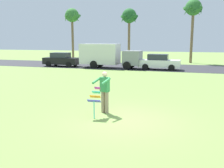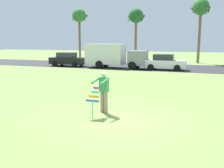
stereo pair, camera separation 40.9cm
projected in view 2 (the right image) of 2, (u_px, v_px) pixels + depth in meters
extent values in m
plane|color=olive|center=(123.00, 121.00, 9.22)|extent=(120.00, 120.00, 0.00)
cube|color=#2D2D33|center=(174.00, 68.00, 27.36)|extent=(120.00, 8.00, 0.01)
cylinder|color=gray|center=(106.00, 102.00, 10.17)|extent=(0.16, 0.16, 0.90)
cylinder|color=gray|center=(102.00, 102.00, 10.27)|extent=(0.16, 0.16, 0.90)
cube|color=#338C4C|center=(104.00, 84.00, 10.09)|extent=(0.40, 0.31, 0.60)
sphere|color=beige|center=(104.00, 74.00, 10.02)|extent=(0.22, 0.22, 0.22)
cylinder|color=#338C4C|center=(105.00, 81.00, 9.73)|extent=(0.24, 0.59, 0.24)
cylinder|color=#338C4C|center=(96.00, 80.00, 9.98)|extent=(0.24, 0.59, 0.24)
cube|color=#D83399|center=(96.00, 88.00, 9.82)|extent=(0.24, 0.16, 0.12)
cube|color=#33BFBF|center=(95.00, 92.00, 9.69)|extent=(0.33, 0.17, 0.12)
cube|color=orange|center=(94.00, 96.00, 9.56)|extent=(0.43, 0.18, 0.12)
cube|color=#4C4CCC|center=(92.00, 101.00, 9.43)|extent=(0.52, 0.18, 0.12)
cylinder|color=#33BFBF|center=(92.00, 110.00, 9.49)|extent=(0.04, 0.04, 0.69)
cube|color=black|center=(68.00, 61.00, 28.93)|extent=(4.22, 1.74, 0.76)
cube|color=#282D38|center=(67.00, 55.00, 28.86)|extent=(2.03, 1.42, 0.60)
cylinder|color=black|center=(81.00, 63.00, 29.29)|extent=(0.64, 0.23, 0.64)
cylinder|color=black|center=(75.00, 64.00, 27.80)|extent=(0.64, 0.23, 0.64)
cylinder|color=black|center=(62.00, 63.00, 30.17)|extent=(0.64, 0.23, 0.64)
cylinder|color=black|center=(55.00, 64.00, 28.68)|extent=(0.64, 0.23, 0.64)
cube|color=gray|center=(138.00, 58.00, 26.01)|extent=(1.85, 1.95, 1.50)
cube|color=silver|center=(106.00, 54.00, 27.25)|extent=(4.25, 2.12, 2.20)
cylinder|color=black|center=(137.00, 64.00, 27.10)|extent=(0.85, 0.30, 0.84)
cylinder|color=black|center=(132.00, 66.00, 25.41)|extent=(0.85, 0.30, 0.84)
cylinder|color=black|center=(106.00, 63.00, 28.41)|extent=(0.85, 0.30, 0.84)
cylinder|color=black|center=(99.00, 64.00, 26.72)|extent=(0.85, 0.30, 0.84)
cube|color=white|center=(165.00, 64.00, 25.25)|extent=(4.21, 1.73, 0.76)
cube|color=#282D38|center=(164.00, 57.00, 25.18)|extent=(2.02, 1.41, 0.60)
cylinder|color=black|center=(179.00, 66.00, 25.62)|extent=(0.64, 0.22, 0.64)
cylinder|color=black|center=(177.00, 68.00, 24.12)|extent=(0.64, 0.22, 0.64)
cylinder|color=black|center=(154.00, 66.00, 26.49)|extent=(0.64, 0.22, 0.64)
cylinder|color=black|center=(151.00, 67.00, 24.99)|extent=(0.64, 0.22, 0.64)
cylinder|color=brown|center=(80.00, 38.00, 38.80)|extent=(0.36, 0.36, 6.63)
sphere|color=#387A33|center=(79.00, 15.00, 38.19)|extent=(2.10, 2.10, 2.10)
cone|color=#387A33|center=(85.00, 18.00, 37.95)|extent=(0.44, 1.56, 1.28)
cone|color=#387A33|center=(83.00, 19.00, 39.01)|extent=(1.62, 0.90, 1.28)
cone|color=#387A33|center=(76.00, 19.00, 39.03)|extent=(1.27, 1.52, 1.28)
cone|color=#387A33|center=(73.00, 18.00, 38.00)|extent=(1.27, 1.52, 1.28)
cone|color=#387A33|center=(78.00, 18.00, 37.33)|extent=(1.62, 0.90, 1.28)
cylinder|color=brown|center=(136.00, 39.00, 36.19)|extent=(0.36, 0.36, 6.32)
sphere|color=#236028|center=(136.00, 16.00, 35.60)|extent=(2.10, 2.10, 2.10)
cone|color=#236028|center=(142.00, 19.00, 35.37)|extent=(0.44, 1.56, 1.28)
cone|color=#236028|center=(139.00, 19.00, 36.42)|extent=(1.62, 0.90, 1.28)
cone|color=#236028|center=(132.00, 19.00, 36.45)|extent=(1.27, 1.52, 1.28)
cone|color=#236028|center=(130.00, 19.00, 35.41)|extent=(1.27, 1.52, 1.28)
cone|color=#236028|center=(136.00, 18.00, 34.75)|extent=(1.62, 0.90, 1.28)
cylinder|color=brown|center=(199.00, 36.00, 32.37)|extent=(0.36, 0.36, 7.04)
sphere|color=#2D6B2D|center=(201.00, 7.00, 31.72)|extent=(2.10, 2.10, 2.10)
cone|color=#2D6B2D|center=(209.00, 10.00, 31.49)|extent=(0.44, 1.56, 1.28)
cone|color=#2D6B2D|center=(203.00, 11.00, 32.54)|extent=(1.62, 0.90, 1.28)
cone|color=#2D6B2D|center=(195.00, 11.00, 32.57)|extent=(1.27, 1.52, 1.28)
cone|color=#2D6B2D|center=(194.00, 10.00, 31.53)|extent=(1.27, 1.52, 1.28)
cone|color=#2D6B2D|center=(203.00, 10.00, 30.87)|extent=(1.62, 0.90, 1.28)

